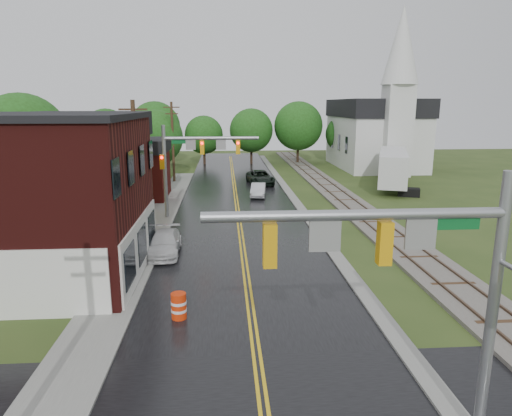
{
  "coord_description": "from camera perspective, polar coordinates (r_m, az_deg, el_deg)",
  "views": [
    {
      "loc": [
        -1.04,
        -8.11,
        8.71
      ],
      "look_at": [
        0.55,
        14.71,
        3.5
      ],
      "focal_mm": 32.0,
      "sensor_mm": 36.0,
      "label": 1
    }
  ],
  "objects": [
    {
      "name": "pickup_white",
      "position": [
        27.64,
        -11.38,
        -4.37
      ],
      "size": [
        1.9,
        4.55,
        1.31
      ],
      "primitive_type": "imported",
      "rotation": [
        0.0,
        0.0,
        0.01
      ],
      "color": "silver",
      "rests_on": "ground"
    },
    {
      "name": "main_road",
      "position": [
        39.11,
        -2.35,
        -0.05
      ],
      "size": [
        10.0,
        90.0,
        0.02
      ],
      "primitive_type": "cube",
      "color": "black",
      "rests_on": "ground"
    },
    {
      "name": "curb_right",
      "position": [
        44.45,
        4.43,
        1.49
      ],
      "size": [
        0.8,
        70.0,
        0.12
      ],
      "primitive_type": "cube",
      "color": "gray",
      "rests_on": "ground"
    },
    {
      "name": "semi_trailer",
      "position": [
        50.51,
        16.76,
        5.01
      ],
      "size": [
        6.75,
        12.57,
        3.9
      ],
      "color": "black",
      "rests_on": "ground"
    },
    {
      "name": "tree_left_b",
      "position": [
        43.5,
        -26.95,
        7.51
      ],
      "size": [
        7.6,
        7.6,
        9.69
      ],
      "color": "black",
      "rests_on": "ground"
    },
    {
      "name": "yellow_house",
      "position": [
        35.96,
        -20.04,
        3.24
      ],
      "size": [
        8.0,
        7.0,
        6.4
      ],
      "primitive_type": "cube",
      "color": "tan",
      "rests_on": "ground"
    },
    {
      "name": "construction_barrel",
      "position": [
        19.56,
        -9.63,
        -12.0
      ],
      "size": [
        0.79,
        0.79,
        1.12
      ],
      "primitive_type": "cylinder",
      "rotation": [
        0.0,
        0.0,
        0.31
      ],
      "color": "red",
      "rests_on": "ground"
    },
    {
      "name": "utility_pole_b",
      "position": [
        30.92,
        -14.74,
        4.99
      ],
      "size": [
        1.8,
        0.28,
        9.0
      ],
      "color": "#382616",
      "rests_on": "ground"
    },
    {
      "name": "railroad",
      "position": [
        45.33,
        10.2,
        1.68
      ],
      "size": [
        3.2,
        80.0,
        0.3
      ],
      "color": "#59544C",
      "rests_on": "ground"
    },
    {
      "name": "traffic_signal_far",
      "position": [
        35.39,
        -7.94,
        6.65
      ],
      "size": [
        7.34,
        0.43,
        7.2
      ],
      "color": "gray",
      "rests_on": "ground"
    },
    {
      "name": "sedan_silver",
      "position": [
        44.0,
        0.29,
        2.26
      ],
      "size": [
        1.84,
        4.02,
        1.28
      ],
      "primitive_type": "imported",
      "rotation": [
        0.0,
        0.0,
        -0.13
      ],
      "color": "#BBBAC0",
      "rests_on": "ground"
    },
    {
      "name": "tree_left_e",
      "position": [
        54.71,
        -12.31,
        8.46
      ],
      "size": [
        6.4,
        6.4,
        8.16
      ],
      "color": "black",
      "rests_on": "ground"
    },
    {
      "name": "sidewalk_left",
      "position": [
        34.62,
        -12.42,
        -2.05
      ],
      "size": [
        2.4,
        50.0,
        0.12
      ],
      "primitive_type": "cube",
      "color": "gray",
      "rests_on": "ground"
    },
    {
      "name": "traffic_signal_near",
      "position": [
        11.69,
        19.12,
        -6.58
      ],
      "size": [
        7.34,
        0.3,
        7.2
      ],
      "color": "gray",
      "rests_on": "ground"
    },
    {
      "name": "suv_dark",
      "position": [
        50.85,
        0.53,
        3.83
      ],
      "size": [
        3.13,
        5.68,
        1.51
      ],
      "primitive_type": "imported",
      "rotation": [
        0.0,
        0.0,
        0.12
      ],
      "color": "black",
      "rests_on": "ground"
    },
    {
      "name": "utility_pole_c",
      "position": [
        52.58,
        -10.37,
        8.27
      ],
      "size": [
        1.8,
        0.28,
        9.0
      ],
      "color": "#382616",
      "rests_on": "ground"
    },
    {
      "name": "church",
      "position": [
        65.39,
        15.02,
        9.88
      ],
      "size": [
        10.4,
        18.4,
        20.0
      ],
      "color": "silver",
      "rests_on": "ground"
    },
    {
      "name": "darkred_building",
      "position": [
        44.51,
        -15.58,
        3.95
      ],
      "size": [
        7.0,
        6.0,
        4.4
      ],
      "primitive_type": "cube",
      "color": "#3F0F0C",
      "rests_on": "ground"
    },
    {
      "name": "tree_left_c",
      "position": [
        49.86,
        -19.01,
        7.31
      ],
      "size": [
        6.0,
        6.0,
        7.65
      ],
      "color": "black",
      "rests_on": "ground"
    }
  ]
}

